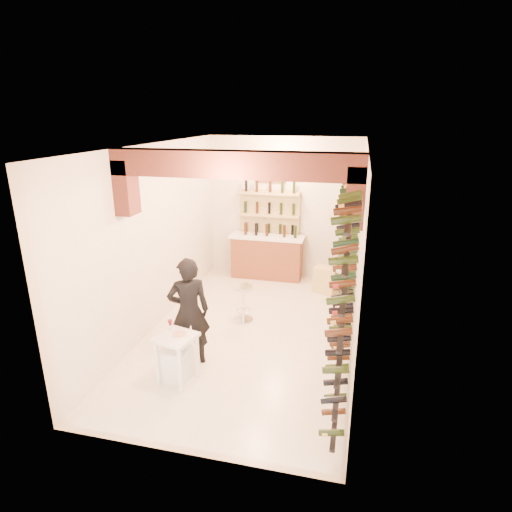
{
  "coord_description": "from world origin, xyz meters",
  "views": [
    {
      "loc": [
        1.66,
        -6.59,
        3.67
      ],
      "look_at": [
        0.0,
        0.3,
        1.3
      ],
      "focal_mm": 30.0,
      "sensor_mm": 36.0,
      "label": 1
    }
  ],
  "objects_px": {
    "wine_rack": "(345,254)",
    "back_counter": "(267,255)",
    "person": "(189,312)",
    "chrome_barstool": "(244,301)",
    "white_stool": "(176,363)",
    "crate_lower": "(325,286)",
    "tasting_table": "(176,344)"
  },
  "relations": [
    {
      "from": "white_stool",
      "to": "crate_lower",
      "type": "distance_m",
      "value": 4.11
    },
    {
      "from": "back_counter",
      "to": "person",
      "type": "xyz_separation_m",
      "value": [
        -0.37,
        -3.84,
        0.32
      ]
    },
    {
      "from": "tasting_table",
      "to": "crate_lower",
      "type": "bearing_deg",
      "value": 78.45
    },
    {
      "from": "back_counter",
      "to": "tasting_table",
      "type": "relative_size",
      "value": 1.94
    },
    {
      "from": "tasting_table",
      "to": "crate_lower",
      "type": "distance_m",
      "value": 4.17
    },
    {
      "from": "back_counter",
      "to": "crate_lower",
      "type": "bearing_deg",
      "value": -23.33
    },
    {
      "from": "white_stool",
      "to": "person",
      "type": "relative_size",
      "value": 0.28
    },
    {
      "from": "back_counter",
      "to": "person",
      "type": "relative_size",
      "value": 1.0
    },
    {
      "from": "back_counter",
      "to": "chrome_barstool",
      "type": "bearing_deg",
      "value": -88.65
    },
    {
      "from": "person",
      "to": "chrome_barstool",
      "type": "height_order",
      "value": "person"
    },
    {
      "from": "wine_rack",
      "to": "back_counter",
      "type": "relative_size",
      "value": 3.35
    },
    {
      "from": "wine_rack",
      "to": "white_stool",
      "type": "xyz_separation_m",
      "value": [
        -2.25,
        -1.64,
        -1.31
      ]
    },
    {
      "from": "wine_rack",
      "to": "person",
      "type": "distance_m",
      "value": 2.6
    },
    {
      "from": "back_counter",
      "to": "chrome_barstool",
      "type": "distance_m",
      "value": 2.31
    },
    {
      "from": "back_counter",
      "to": "person",
      "type": "distance_m",
      "value": 3.87
    },
    {
      "from": "back_counter",
      "to": "white_stool",
      "type": "bearing_deg",
      "value": -95.6
    },
    {
      "from": "wine_rack",
      "to": "back_counter",
      "type": "distance_m",
      "value": 3.38
    },
    {
      "from": "person",
      "to": "chrome_barstool",
      "type": "xyz_separation_m",
      "value": [
        0.43,
        1.54,
        -0.45
      ]
    },
    {
      "from": "chrome_barstool",
      "to": "tasting_table",
      "type": "bearing_deg",
      "value": -101.68
    },
    {
      "from": "chrome_barstool",
      "to": "crate_lower",
      "type": "height_order",
      "value": "chrome_barstool"
    },
    {
      "from": "wine_rack",
      "to": "crate_lower",
      "type": "height_order",
      "value": "wine_rack"
    },
    {
      "from": "white_stool",
      "to": "person",
      "type": "xyz_separation_m",
      "value": [
        0.05,
        0.44,
        0.61
      ]
    },
    {
      "from": "wine_rack",
      "to": "white_stool",
      "type": "distance_m",
      "value": 3.08
    },
    {
      "from": "wine_rack",
      "to": "tasting_table",
      "type": "height_order",
      "value": "wine_rack"
    },
    {
      "from": "tasting_table",
      "to": "back_counter",
      "type": "bearing_deg",
      "value": 99.13
    },
    {
      "from": "person",
      "to": "white_stool",
      "type": "bearing_deg",
      "value": 56.83
    },
    {
      "from": "chrome_barstool",
      "to": "crate_lower",
      "type": "bearing_deg",
      "value": 51.17
    },
    {
      "from": "tasting_table",
      "to": "crate_lower",
      "type": "xyz_separation_m",
      "value": [
        1.79,
        3.74,
        -0.45
      ]
    },
    {
      "from": "white_stool",
      "to": "crate_lower",
      "type": "xyz_separation_m",
      "value": [
        1.84,
        3.67,
        -0.1
      ]
    },
    {
      "from": "back_counter",
      "to": "chrome_barstool",
      "type": "xyz_separation_m",
      "value": [
        0.05,
        -2.3,
        -0.13
      ]
    },
    {
      "from": "person",
      "to": "chrome_barstool",
      "type": "distance_m",
      "value": 1.66
    },
    {
      "from": "white_stool",
      "to": "chrome_barstool",
      "type": "xyz_separation_m",
      "value": [
        0.47,
        1.98,
        0.16
      ]
    }
  ]
}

